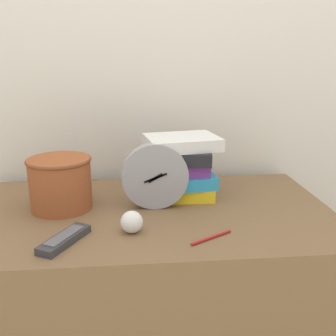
{
  "coord_description": "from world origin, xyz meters",
  "views": [
    {
      "loc": [
        -0.05,
        -0.82,
        1.22
      ],
      "look_at": [
        0.07,
        0.4,
        0.86
      ],
      "focal_mm": 42.0,
      "sensor_mm": 36.0,
      "label": 1
    }
  ],
  "objects_px": {
    "desk_clock": "(155,176)",
    "tv_remote": "(64,239)",
    "book_stack": "(183,166)",
    "pen": "(211,237)",
    "crumpled_paper_ball": "(132,222)",
    "basket": "(60,182)"
  },
  "relations": [
    {
      "from": "desk_clock",
      "to": "tv_remote",
      "type": "distance_m",
      "value": 0.35
    },
    {
      "from": "desk_clock",
      "to": "book_stack",
      "type": "relative_size",
      "value": 0.8
    },
    {
      "from": "desk_clock",
      "to": "pen",
      "type": "distance_m",
      "value": 0.29
    },
    {
      "from": "desk_clock",
      "to": "crumpled_paper_ball",
      "type": "distance_m",
      "value": 0.2
    },
    {
      "from": "desk_clock",
      "to": "crumpled_paper_ball",
      "type": "bearing_deg",
      "value": -113.65
    },
    {
      "from": "book_stack",
      "to": "basket",
      "type": "relative_size",
      "value": 1.31
    },
    {
      "from": "book_stack",
      "to": "pen",
      "type": "xyz_separation_m",
      "value": [
        0.03,
        -0.33,
        -0.11
      ]
    },
    {
      "from": "basket",
      "to": "pen",
      "type": "xyz_separation_m",
      "value": [
        0.43,
        -0.26,
        -0.08
      ]
    },
    {
      "from": "book_stack",
      "to": "basket",
      "type": "height_order",
      "value": "book_stack"
    },
    {
      "from": "crumpled_paper_ball",
      "to": "basket",
      "type": "bearing_deg",
      "value": 137.8
    },
    {
      "from": "desk_clock",
      "to": "basket",
      "type": "relative_size",
      "value": 1.05
    },
    {
      "from": "tv_remote",
      "to": "desk_clock",
      "type": "bearing_deg",
      "value": 41.27
    },
    {
      "from": "basket",
      "to": "tv_remote",
      "type": "distance_m",
      "value": 0.26
    },
    {
      "from": "desk_clock",
      "to": "book_stack",
      "type": "distance_m",
      "value": 0.14
    },
    {
      "from": "book_stack",
      "to": "crumpled_paper_ball",
      "type": "xyz_separation_m",
      "value": [
        -0.18,
        -0.27,
        -0.08
      ]
    },
    {
      "from": "pen",
      "to": "crumpled_paper_ball",
      "type": "bearing_deg",
      "value": 163.72
    },
    {
      "from": "crumpled_paper_ball",
      "to": "pen",
      "type": "bearing_deg",
      "value": -16.28
    },
    {
      "from": "desk_clock",
      "to": "tv_remote",
      "type": "height_order",
      "value": "desk_clock"
    },
    {
      "from": "basket",
      "to": "desk_clock",
      "type": "bearing_deg",
      "value": -4.91
    },
    {
      "from": "book_stack",
      "to": "tv_remote",
      "type": "distance_m",
      "value": 0.48
    },
    {
      "from": "tv_remote",
      "to": "crumpled_paper_ball",
      "type": "height_order",
      "value": "crumpled_paper_ball"
    },
    {
      "from": "desk_clock",
      "to": "tv_remote",
      "type": "xyz_separation_m",
      "value": [
        -0.25,
        -0.22,
        -0.09
      ]
    }
  ]
}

